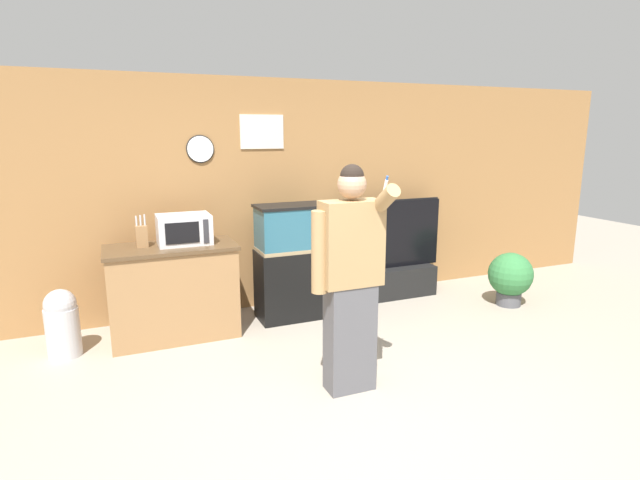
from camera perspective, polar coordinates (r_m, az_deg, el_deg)
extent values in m
plane|color=gray|center=(3.85, 5.49, -19.38)|extent=(18.00, 18.00, 0.00)
cube|color=olive|center=(5.75, -6.58, 5.03)|extent=(10.00, 0.06, 2.60)
cube|color=beige|center=(5.67, -6.61, 12.19)|extent=(0.49, 0.02, 0.37)
cylinder|color=white|center=(5.52, -13.53, 10.08)|extent=(0.27, 0.03, 0.27)
cylinder|color=black|center=(5.52, -13.53, 10.08)|extent=(0.29, 0.01, 0.29)
cube|color=olive|center=(5.18, -16.39, -5.86)|extent=(1.20, 0.59, 0.90)
cube|color=#513A24|center=(5.06, -16.70, -0.83)|extent=(1.24, 0.63, 0.03)
cube|color=silver|center=(5.09, -15.28, 1.20)|extent=(0.51, 0.37, 0.29)
cube|color=black|center=(4.90, -15.46, 0.77)|extent=(0.31, 0.01, 0.20)
cube|color=#2D2D33|center=(4.93, -12.89, 0.98)|extent=(0.05, 0.01, 0.23)
cube|color=olive|center=(5.07, -19.70, 0.39)|extent=(0.11, 0.09, 0.21)
cylinder|color=#B7B7BC|center=(5.04, -20.24, 1.96)|extent=(0.02, 0.02, 0.08)
cylinder|color=#B7B7BC|center=(5.04, -19.83, 2.12)|extent=(0.02, 0.02, 0.10)
cylinder|color=#B7B7BC|center=(5.04, -19.41, 2.19)|extent=(0.02, 0.02, 0.11)
cylinder|color=#B7B7BC|center=(5.08, -20.27, 2.10)|extent=(0.02, 0.02, 0.09)
cylinder|color=#B7B7BC|center=(5.08, -19.85, 2.10)|extent=(0.02, 0.02, 0.09)
cube|color=black|center=(5.53, -2.54, -4.98)|extent=(0.90, 0.43, 0.76)
cube|color=#937F5B|center=(5.42, -2.58, -0.94)|extent=(0.87, 0.42, 0.04)
cube|color=#285B70|center=(5.37, -2.60, 1.45)|extent=(0.86, 0.41, 0.48)
cube|color=black|center=(5.34, -2.63, 3.93)|extent=(0.90, 0.43, 0.03)
cube|color=black|center=(6.32, 8.06, -4.71)|extent=(1.11, 0.40, 0.37)
cube|color=black|center=(6.17, 8.22, 0.61)|extent=(1.31, 0.05, 0.83)
cube|color=black|center=(6.19, 8.09, 0.66)|extent=(1.34, 0.01, 0.86)
cube|color=#515156|center=(4.00, 3.43, -11.06)|extent=(0.38, 0.21, 0.87)
cube|color=#A37F51|center=(3.77, 3.58, -0.38)|extent=(0.47, 0.23, 0.65)
sphere|color=tan|center=(3.70, 3.67, 6.36)|extent=(0.22, 0.22, 0.22)
sphere|color=black|center=(3.69, 3.68, 7.29)|extent=(0.18, 0.18, 0.18)
cylinder|color=#A37F51|center=(3.67, -0.06, -1.41)|extent=(0.12, 0.12, 0.62)
cylinder|color=#A37F51|center=(3.67, 7.26, 4.41)|extent=(0.11, 0.34, 0.29)
cylinder|color=white|center=(3.64, 7.47, 6.00)|extent=(0.02, 0.06, 0.11)
cylinder|color=#2856B2|center=(3.62, 7.65, 6.91)|extent=(0.02, 0.03, 0.05)
cylinder|color=#4C4C51|center=(6.37, 20.74, -6.26)|extent=(0.28, 0.28, 0.16)
sphere|color=#33753D|center=(6.29, 20.94, -3.69)|extent=(0.51, 0.51, 0.51)
cylinder|color=#B7B7BC|center=(5.19, -27.29, -9.34)|extent=(0.29, 0.29, 0.46)
sphere|color=#ADADB2|center=(5.10, -27.59, -6.55)|extent=(0.28, 0.28, 0.28)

